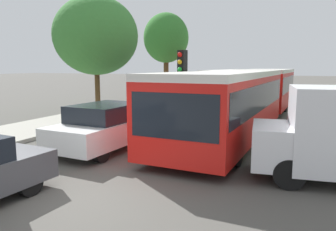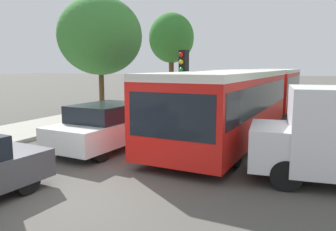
# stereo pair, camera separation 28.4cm
# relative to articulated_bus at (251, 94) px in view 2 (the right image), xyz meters

# --- Properties ---
(ground_plane) EXTENTS (200.00, 200.00, 0.00)m
(ground_plane) POSITION_rel_articulated_bus_xyz_m (-1.78, -10.60, -1.50)
(ground_plane) COLOR #4F4C47
(kerb_strip_left) EXTENTS (3.20, 34.37, 0.14)m
(kerb_strip_left) POSITION_rel_articulated_bus_xyz_m (-8.48, 1.59, -1.43)
(kerb_strip_left) COLOR #9E998E
(kerb_strip_left) RESTS_ON ground
(articulated_bus) EXTENTS (3.41, 17.65, 2.61)m
(articulated_bus) POSITION_rel_articulated_bus_xyz_m (0.00, 0.00, 0.00)
(articulated_bus) COLOR red
(articulated_bus) RESTS_ON ground
(city_bus_rear) EXTENTS (3.16, 11.66, 2.48)m
(city_bus_rear) POSITION_rel_articulated_bus_xyz_m (-3.56, 13.78, -0.07)
(city_bus_rear) COLOR red
(city_bus_rear) RESTS_ON ground
(queued_car_white) EXTENTS (2.18, 4.56, 1.54)m
(queued_car_white) POSITION_rel_articulated_bus_xyz_m (-3.59, -6.66, -0.72)
(queued_car_white) COLOR white
(queued_car_white) RESTS_ON ground
(queued_car_blue) EXTENTS (2.03, 4.25, 1.44)m
(queued_car_blue) POSITION_rel_articulated_bus_xyz_m (-3.72, -0.40, -0.77)
(queued_car_blue) COLOR #284799
(queued_car_blue) RESTS_ON ground
(traffic_light) EXTENTS (0.38, 0.40, 3.40)m
(traffic_light) POSITION_rel_articulated_bus_xyz_m (-1.87, -4.10, 0.99)
(traffic_light) COLOR #56595E
(traffic_light) RESTS_ON ground
(tree_left_mid) EXTENTS (4.64, 4.64, 6.61)m
(tree_left_mid) POSITION_rel_articulated_bus_xyz_m (-8.40, -0.37, 2.84)
(tree_left_mid) COLOR #51381E
(tree_left_mid) RESTS_ON ground
(tree_left_far) EXTENTS (3.48, 3.48, 6.86)m
(tree_left_far) POSITION_rel_articulated_bus_xyz_m (-7.59, 7.80, 3.33)
(tree_left_far) COLOR #51381E
(tree_left_far) RESTS_ON ground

